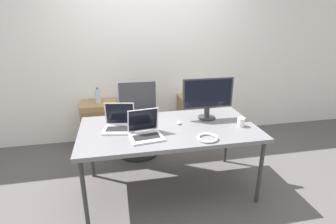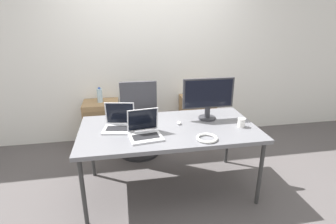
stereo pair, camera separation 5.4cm
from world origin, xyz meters
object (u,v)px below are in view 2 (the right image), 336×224
Objects in this scene: cabinet_left at (102,124)px; cable_coil at (207,138)px; monitor at (208,97)px; laptop_left at (145,131)px; coffee_cup_white at (241,123)px; coffee_cup_brown at (146,122)px; laptop_right at (119,124)px; water_bottle at (100,95)px; cabinet_right at (197,118)px; mouse at (179,123)px; office_chair at (139,128)px.

cabinet_left is 1.92m from cable_coil.
laptop_left is at bearing -155.69° from monitor.
laptop_left reaches higher than cable_coil.
coffee_cup_brown is (-0.96, 0.18, 0.01)m from coffee_cup_white.
laptop_right is 0.27m from coffee_cup_brown.
monitor is (0.72, 0.33, 0.20)m from laptop_left.
water_bottle is 1.27m from coffee_cup_brown.
coffee_cup_white is 0.49m from cable_coil.
laptop_right is at bearing -77.22° from cabinet_left.
monitor is at bearing -40.78° from cabinet_left.
coffee_cup_white reaches higher than cabinet_left.
water_bottle is (-1.43, 0.00, 0.43)m from cabinet_right.
laptop_left is 0.82m from monitor.
monitor reaches higher than coffee_cup_brown.
cabinet_left is 1.74m from monitor.
monitor reaches higher than cabinet_right.
laptop_left is 0.58m from cable_coil.
cable_coil is (-0.44, -0.22, -0.03)m from coffee_cup_white.
mouse is 0.64m from coffee_cup_white.
laptop_right is at bearing 179.68° from coffee_cup_brown.
water_bottle reaches higher than cabinet_left.
cabinet_left is 1.53m from laptop_left.
monitor is (-0.21, -1.05, 0.66)m from cabinet_right.
laptop_right is at bearing -135.39° from cabinet_right.
office_chair reaches higher than cable_coil.
coffee_cup_white reaches higher than cabinet_right.
mouse is at bearing -0.05° from coffee_cup_brown.
cabinet_left is at bearing 127.38° from mouse.
cabinet_right is 3.36× the size of cable_coil.
laptop_right is 0.62m from mouse.
laptop_left is 5.16× the size of mouse.
mouse is 0.71× the size of coffee_cup_white.
laptop_left is 0.33m from laptop_right.
coffee_cup_brown reaches higher than coffee_cup_white.
mouse is at bearing -52.67° from water_bottle.
coffee_cup_white is at bearing 2.63° from laptop_left.
cabinet_right is 1.70m from laptop_right.
cabinet_left is 1.97× the size of laptop_right.
cabinet_right is 1.65m from cable_coil.
mouse is at bearing 113.45° from cable_coil.
coffee_cup_brown is at bearing -171.86° from monitor.
laptop_right is 3.23× the size of coffee_cup_brown.
coffee_cup_brown is at bearing 142.76° from cable_coil.
coffee_cup_white is (1.49, -1.33, 0.02)m from water_bottle.
water_bottle is at bearing 139.16° from monitor.
office_chair reaches higher than water_bottle.
water_bottle reaches higher than coffee_cup_white.
office_chair is at bearing 115.57° from cable_coil.
laptop_left is 0.23m from coffee_cup_brown.
mouse is (0.38, -0.75, 0.35)m from office_chair.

